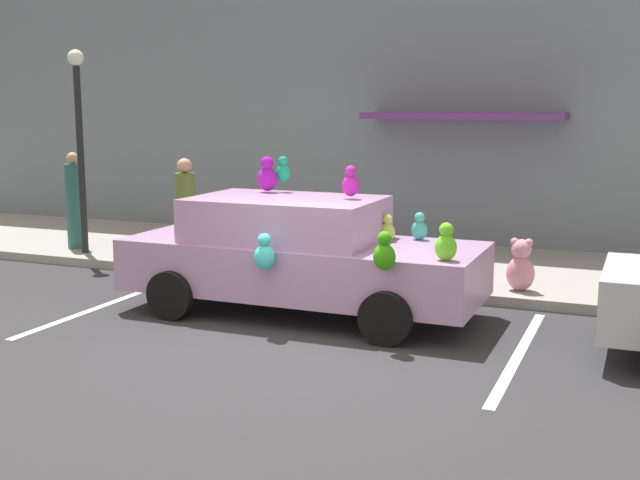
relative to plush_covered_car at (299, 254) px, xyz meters
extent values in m
plane|color=#2D2D30|center=(0.39, -1.66, -0.80)|extent=(60.00, 60.00, 0.00)
cube|color=gray|center=(0.39, 3.34, -0.73)|extent=(24.00, 4.00, 0.15)
cube|color=slate|center=(0.39, 5.49, 2.40)|extent=(24.00, 0.30, 6.40)
cube|color=#5E2D72|center=(1.05, 4.94, 1.75)|extent=(3.60, 1.10, 0.12)
cube|color=silver|center=(2.99, -0.66, -0.80)|extent=(0.12, 3.60, 0.01)
cube|color=silver|center=(-2.66, -0.66, -0.80)|extent=(0.12, 3.60, 0.01)
cube|color=#AC82AE|center=(0.05, 0.00, -0.16)|extent=(4.70, 1.80, 0.68)
cube|color=#AC82AE|center=(-0.18, 0.00, 0.46)|extent=(2.44, 1.59, 0.56)
cylinder|color=black|center=(1.51, 0.90, -0.48)|extent=(0.64, 0.22, 0.64)
cylinder|color=black|center=(1.51, -0.90, -0.48)|extent=(0.64, 0.22, 0.64)
cylinder|color=black|center=(-1.40, 0.90, -0.48)|extent=(0.64, 0.22, 0.64)
cylinder|color=black|center=(-1.40, -0.90, -0.48)|extent=(0.64, 0.22, 0.64)
ellipsoid|color=#25CAC9|center=(-0.74, 0.23, 0.32)|extent=(0.24, 0.19, 0.28)
sphere|color=#25CAC9|center=(-0.74, 0.23, 0.52)|extent=(0.15, 0.15, 0.15)
ellipsoid|color=#41D5CE|center=(0.00, -1.01, 0.14)|extent=(0.26, 0.21, 0.31)
sphere|color=#41D5CE|center=(0.00, -1.01, 0.35)|extent=(0.16, 0.16, 0.16)
ellipsoid|color=#33960F|center=(1.51, -1.01, 0.25)|extent=(0.26, 0.21, 0.31)
sphere|color=#33960F|center=(1.51, -1.01, 0.46)|extent=(0.17, 0.17, 0.17)
ellipsoid|color=#A9CB47|center=(1.09, 0.39, 0.30)|extent=(0.21, 0.17, 0.24)
sphere|color=#A9CB47|center=(1.09, 0.39, 0.47)|extent=(0.13, 0.13, 0.13)
ellipsoid|color=#18A477|center=(-0.50, 0.60, 1.01)|extent=(0.20, 0.17, 0.24)
sphere|color=#18A477|center=(-0.50, 0.60, 1.18)|extent=(0.13, 0.13, 0.13)
ellipsoid|color=#63CE25|center=(2.11, -0.60, 0.33)|extent=(0.26, 0.21, 0.30)
sphere|color=#63CE25|center=(2.11, -0.60, 0.54)|extent=(0.16, 0.16, 0.16)
ellipsoid|color=#841191|center=(-1.85, 0.53, 0.29)|extent=(0.19, 0.16, 0.23)
sphere|color=#841191|center=(-1.85, 0.53, 0.45)|extent=(0.12, 0.12, 0.12)
ellipsoid|color=#AE1B98|center=(0.66, 0.18, 0.91)|extent=(0.23, 0.19, 0.27)
sphere|color=#AE1B98|center=(0.66, 0.18, 1.10)|extent=(0.15, 0.15, 0.15)
ellipsoid|color=purple|center=(-0.69, 0.49, 0.92)|extent=(0.28, 0.23, 0.33)
sphere|color=purple|center=(-0.69, 0.49, 1.15)|extent=(0.18, 0.18, 0.18)
ellipsoid|color=teal|center=(1.45, 0.67, 0.31)|extent=(0.21, 0.18, 0.25)
sphere|color=teal|center=(1.45, 0.67, 0.48)|extent=(0.14, 0.14, 0.14)
ellipsoid|color=pink|center=(2.61, 1.81, -0.41)|extent=(0.39, 0.33, 0.49)
sphere|color=pink|center=(2.61, 1.81, -0.06)|extent=(0.28, 0.28, 0.28)
sphere|color=pink|center=(2.52, 1.81, 0.04)|extent=(0.11, 0.11, 0.11)
sphere|color=pink|center=(2.71, 1.81, 0.04)|extent=(0.11, 0.11, 0.11)
cylinder|color=black|center=(-5.00, 1.84, 0.97)|extent=(0.12, 0.12, 3.25)
sphere|color=#EAEACC|center=(-5.00, 1.84, 2.74)|extent=(0.28, 0.28, 0.28)
cylinder|color=#2A625B|center=(-5.44, 2.16, 0.12)|extent=(0.32, 0.32, 1.54)
sphere|color=tan|center=(-5.44, 2.16, 0.99)|extent=(0.21, 0.21, 0.21)
cylinder|color=#59692D|center=(-3.30, 2.49, 0.06)|extent=(0.35, 0.35, 1.42)
sphere|color=tan|center=(-3.30, 2.49, 0.90)|extent=(0.26, 0.26, 0.26)
camera|label=1|loc=(4.21, -9.38, 1.94)|focal=44.57mm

